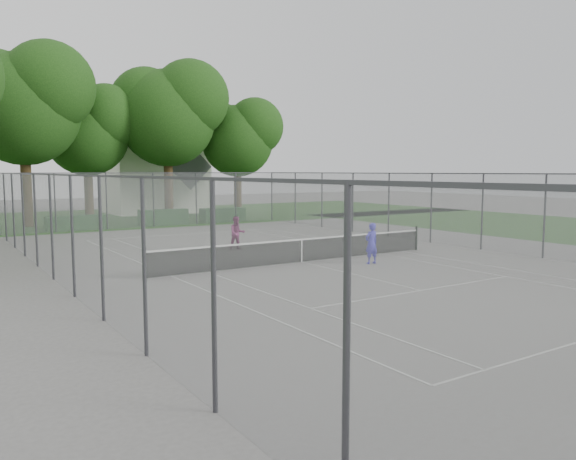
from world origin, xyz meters
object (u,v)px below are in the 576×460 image
tennis_net (302,249)px  woman_player (237,233)px  house (155,167)px  girl_player (371,243)px

tennis_net → woman_player: 4.59m
house → woman_player: house is taller
tennis_net → house: house is taller
house → girl_player: bearing=-94.6°
house → girl_player: house is taller
house → girl_player: 31.32m
girl_player → woman_player: girl_player is taller
house → girl_player: (-2.52, -31.06, -3.18)m
tennis_net → girl_player: (2.08, -1.79, 0.29)m
woman_player → house: bearing=90.8°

